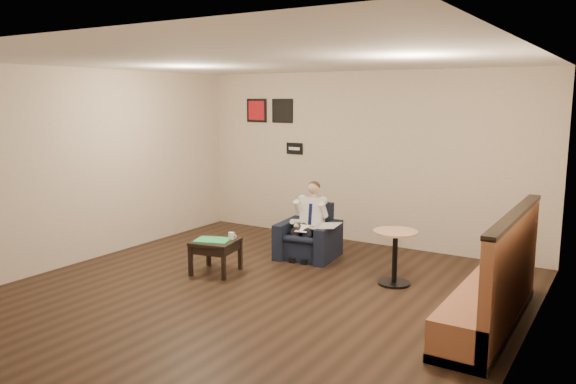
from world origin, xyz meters
The scene contains 19 objects.
ground centered at (0.00, 0.00, 0.00)m, with size 6.00×6.00×0.00m, color black.
wall_back centered at (0.00, 3.00, 1.40)m, with size 6.00×0.02×2.80m, color beige.
wall_front centered at (0.00, -3.00, 1.40)m, with size 6.00×0.02×2.80m, color beige.
wall_left centered at (-3.00, 0.00, 1.40)m, with size 0.02×6.00×2.80m, color beige.
wall_right centered at (3.00, 0.00, 1.40)m, with size 0.02×6.00×2.80m, color beige.
ceiling centered at (0.00, 0.00, 2.80)m, with size 6.00×6.00×0.02m, color white.
seating_sign centered at (-1.30, 2.98, 1.50)m, with size 0.32×0.02×0.20m, color black.
art_print_left centered at (-2.10, 2.98, 2.15)m, with size 0.42×0.03×0.42m, color red.
art_print_right centered at (-1.55, 2.98, 2.15)m, with size 0.42×0.03×0.42m, color black.
armchair centered at (-0.29, 1.72, 0.40)m, with size 0.82×0.82×0.79m, color black.
seated_man centered at (-0.28, 1.62, 0.54)m, with size 0.52×0.77×1.08m, color silver, non-canonical shape.
lap_papers centered at (-0.27, 1.53, 0.49)m, with size 0.18×0.26×0.01m, color white.
newspaper centered at (0.05, 1.68, 0.54)m, with size 0.34×0.43×0.01m, color silver.
side_table centered at (-0.99, 0.40, 0.23)m, with size 0.56×0.56×0.46m, color black.
green_folder centered at (-1.01, 0.37, 0.47)m, with size 0.46×0.33×0.01m, color #2AD46F.
coffee_mug centered at (-0.83, 0.55, 0.51)m, with size 0.08×0.08×0.10m, color white.
smartphone centered at (-0.97, 0.57, 0.46)m, with size 0.14×0.07×0.01m, color black.
banquette centered at (2.59, 0.51, 0.61)m, with size 0.57×2.39×1.22m, color brown.
cafe_table centered at (1.27, 1.24, 0.35)m, with size 0.57×0.57×0.71m, color tan.
Camera 1 is at (3.79, -5.38, 2.38)m, focal length 35.00 mm.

